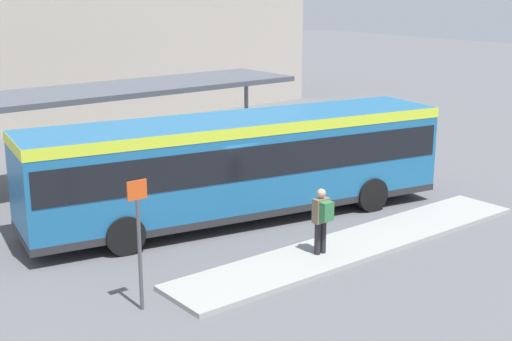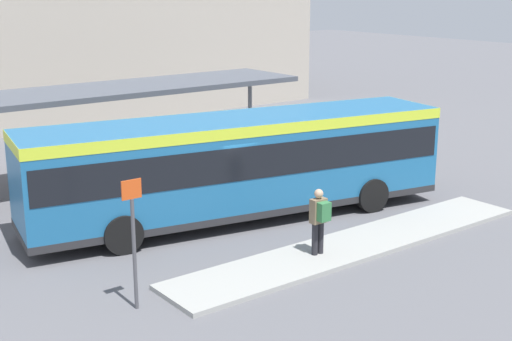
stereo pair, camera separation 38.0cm
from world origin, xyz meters
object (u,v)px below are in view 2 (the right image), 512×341
object	(u,v)px
pedestrian_waiting	(319,218)
bicycle_yellow	(347,137)
platform_sign	(134,238)
city_bus	(239,160)
potted_planter_near_shelter	(121,180)
bicycle_orange	(336,134)
bicycle_blue	(358,141)

from	to	relation	value
pedestrian_waiting	bicycle_yellow	bearing A→B (deg)	-46.00
platform_sign	city_bus	bearing A→B (deg)	33.68
city_bus	potted_planter_near_shelter	bearing A→B (deg)	130.41
bicycle_orange	pedestrian_waiting	bearing A→B (deg)	138.44
pedestrian_waiting	bicycle_orange	distance (m)	13.25
potted_planter_near_shelter	bicycle_yellow	bearing A→B (deg)	6.98
pedestrian_waiting	bicycle_blue	bearing A→B (deg)	-48.06
pedestrian_waiting	bicycle_yellow	size ratio (longest dim) A/B	0.96
city_bus	bicycle_blue	bearing A→B (deg)	35.58
city_bus	pedestrian_waiting	bearing A→B (deg)	-83.90
bicycle_yellow	potted_planter_near_shelter	bearing A→B (deg)	-78.15
bicycle_yellow	potted_planter_near_shelter	size ratio (longest dim) A/B	1.30
bicycle_yellow	bicycle_orange	world-z (taller)	bicycle_yellow
pedestrian_waiting	bicycle_orange	bearing A→B (deg)	-43.72
potted_planter_near_shelter	bicycle_blue	bearing A→B (deg)	3.39
pedestrian_waiting	bicycle_blue	size ratio (longest dim) A/B	1.03
bicycle_blue	bicycle_yellow	bearing A→B (deg)	176.21
city_bus	pedestrian_waiting	xyz separation A→B (m)	(-0.31, -3.73, -0.66)
bicycle_yellow	platform_sign	world-z (taller)	platform_sign
pedestrian_waiting	city_bus	bearing A→B (deg)	-3.05
bicycle_blue	pedestrian_waiting	bearing A→B (deg)	-43.39
platform_sign	bicycle_orange	bearing A→B (deg)	32.26
bicycle_orange	potted_planter_near_shelter	xyz separation A→B (m)	(-11.10, -2.07, 0.34)
city_bus	platform_sign	bearing A→B (deg)	-135.53
potted_planter_near_shelter	platform_sign	distance (m)	7.71
platform_sign	pedestrian_waiting	bearing A→B (deg)	-3.16
pedestrian_waiting	potted_planter_near_shelter	xyz separation A→B (m)	(-1.68, 7.23, -0.37)
pedestrian_waiting	potted_planter_near_shelter	bearing A→B (deg)	14.75
city_bus	bicycle_yellow	bearing A→B (deg)	38.86
pedestrian_waiting	potted_planter_near_shelter	distance (m)	7.43
city_bus	bicycle_blue	distance (m)	9.99
city_bus	bicycle_yellow	xyz separation A→B (m)	(9.11, 4.86, -1.36)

